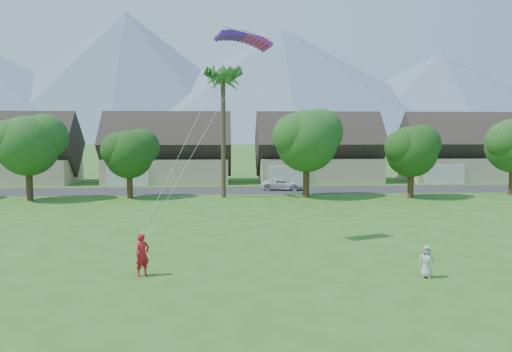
{
  "coord_description": "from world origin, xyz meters",
  "views": [
    {
      "loc": [
        -1.85,
        -19.7,
        6.58
      ],
      "look_at": [
        0.0,
        10.0,
        3.8
      ],
      "focal_mm": 35.0,
      "sensor_mm": 36.0,
      "label": 1
    }
  ],
  "objects": [
    {
      "name": "parked_car",
      "position": [
        4.4,
        34.0,
        0.62
      ],
      "size": [
        4.76,
        2.78,
        1.25
      ],
      "primitive_type": "imported",
      "rotation": [
        0.0,
        0.0,
        1.4
      ],
      "color": "silver",
      "rests_on": "ground"
    },
    {
      "name": "tree_row",
      "position": [
        -1.14,
        27.92,
        4.89
      ],
      "size": [
        62.27,
        6.67,
        8.45
      ],
      "color": "#47301C",
      "rests_on": "ground"
    },
    {
      "name": "houses_row",
      "position": [
        0.49,
        42.99,
        3.44
      ],
      "size": [
        72.75,
        8.19,
        8.86
      ],
      "color": "beige",
      "rests_on": "ground"
    },
    {
      "name": "kite_flyer",
      "position": [
        -5.58,
        2.54,
        0.96
      ],
      "size": [
        0.83,
        0.81,
        1.92
      ],
      "primitive_type": "imported",
      "rotation": [
        0.0,
        0.0,
        0.73
      ],
      "color": "red",
      "rests_on": "ground"
    },
    {
      "name": "parafoil_kite",
      "position": [
        -0.74,
        9.05,
        11.8
      ],
      "size": [
        3.42,
        1.52,
        0.5
      ],
      "rotation": [
        0.0,
        0.0,
        0.38
      ],
      "color": "#5E19BB",
      "rests_on": "ground"
    },
    {
      "name": "mountain_ridge",
      "position": [
        10.4,
        260.0,
        29.07
      ],
      "size": [
        540.0,
        240.0,
        70.0
      ],
      "color": "slate",
      "rests_on": "ground"
    },
    {
      "name": "watcher",
      "position": [
        7.08,
        1.5,
        0.73
      ],
      "size": [
        0.83,
        0.71,
        1.45
      ],
      "primitive_type": "imported",
      "rotation": [
        0.0,
        0.0,
        -0.42
      ],
      "color": "#B4B3AF",
      "rests_on": "ground"
    },
    {
      "name": "street",
      "position": [
        0.0,
        34.0,
        0.01
      ],
      "size": [
        90.0,
        7.0,
        0.01
      ],
      "primitive_type": "cube",
      "color": "#2D2D30",
      "rests_on": "ground"
    },
    {
      "name": "fan_palm",
      "position": [
        -2.0,
        28.5,
        11.8
      ],
      "size": [
        3.0,
        3.0,
        13.8
      ],
      "color": "#4C3D26",
      "rests_on": "ground"
    },
    {
      "name": "ground",
      "position": [
        0.0,
        0.0,
        0.0
      ],
      "size": [
        500.0,
        500.0,
        0.0
      ],
      "primitive_type": "plane",
      "color": "#2D6019",
      "rests_on": "ground"
    }
  ]
}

